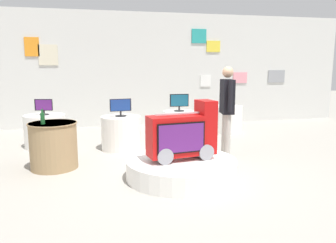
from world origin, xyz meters
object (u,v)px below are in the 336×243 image
at_px(bottle_on_side_table, 43,118).
at_px(tv_on_right_rear, 121,107).
at_px(main_display_pedestal, 181,168).
at_px(tv_on_left_rear, 179,102).
at_px(display_pedestal_center_rear, 227,119).
at_px(shopper_browsing_near_truck, 227,105).
at_px(display_pedestal_right_rear, 121,133).
at_px(tv_on_far_right, 44,106).
at_px(side_table_round, 54,145).
at_px(display_pedestal_left_rear, 179,126).
at_px(novelty_firetruck_tv, 183,136).
at_px(tv_on_center_rear, 228,100).
at_px(display_pedestal_far_right, 45,131).

bearing_deg(bottle_on_side_table, tv_on_right_rear, 41.83).
distance_m(main_display_pedestal, tv_on_left_rear, 2.59).
bearing_deg(display_pedestal_center_rear, shopper_browsing_near_truck, -113.01).
distance_m(display_pedestal_right_rear, tv_on_right_rear, 0.52).
height_order(tv_on_far_right, side_table_round, tv_on_far_right).
relative_size(side_table_round, shopper_browsing_near_truck, 0.47).
distance_m(display_pedestal_left_rear, tv_on_far_right, 2.89).
distance_m(novelty_firetruck_tv, display_pedestal_left_rear, 2.51).
bearing_deg(bottle_on_side_table, display_pedestal_center_rear, 29.86).
xyz_separation_m(tv_on_right_rear, tv_on_far_right, (-1.52, 0.53, -0.01)).
relative_size(main_display_pedestal, shopper_browsing_near_truck, 1.00).
bearing_deg(bottle_on_side_table, display_pedestal_left_rear, 32.36).
relative_size(display_pedestal_left_rear, tv_on_far_right, 2.01).
bearing_deg(tv_on_left_rear, tv_on_center_rear, 24.96).
relative_size(main_display_pedestal, side_table_round, 2.13).
relative_size(main_display_pedestal, tv_on_center_rear, 4.17).
distance_m(tv_on_left_rear, shopper_browsing_near_truck, 1.55).
xyz_separation_m(novelty_firetruck_tv, display_pedestal_center_rear, (1.98, 3.09, -0.30)).
relative_size(tv_on_left_rear, side_table_round, 0.54).
bearing_deg(bottle_on_side_table, tv_on_left_rear, 32.30).
relative_size(novelty_firetruck_tv, tv_on_left_rear, 2.49).
height_order(display_pedestal_right_rear, display_pedestal_far_right, same).
bearing_deg(tv_on_far_right, display_pedestal_right_rear, -19.11).
relative_size(tv_on_left_rear, tv_on_right_rear, 0.99).
xyz_separation_m(display_pedestal_left_rear, bottle_on_side_table, (-2.61, -1.66, 0.52)).
relative_size(display_pedestal_center_rear, shopper_browsing_near_truck, 0.45).
xyz_separation_m(main_display_pedestal, tv_on_far_right, (-2.27, 2.45, 0.70)).
height_order(tv_on_left_rear, display_pedestal_center_rear, tv_on_left_rear).
relative_size(tv_on_left_rear, display_pedestal_far_right, 0.51).
bearing_deg(novelty_firetruck_tv, tv_on_center_rear, 57.36).
bearing_deg(display_pedestal_left_rear, display_pedestal_right_rear, -159.35).
bearing_deg(novelty_firetruck_tv, shopper_browsing_near_truck, 41.99).
relative_size(novelty_firetruck_tv, tv_on_right_rear, 2.47).
relative_size(tv_on_center_rear, tv_on_right_rear, 0.93).
distance_m(tv_on_far_right, side_table_round, 1.67).
bearing_deg(tv_on_right_rear, display_pedestal_left_rear, 20.79).
xyz_separation_m(display_pedestal_left_rear, display_pedestal_right_rear, (-1.32, -0.50, 0.00)).
height_order(tv_on_left_rear, display_pedestal_far_right, tv_on_left_rear).
distance_m(novelty_firetruck_tv, tv_on_center_rear, 3.67).
height_order(novelty_firetruck_tv, display_pedestal_center_rear, novelty_firetruck_tv).
relative_size(display_pedestal_left_rear, tv_on_right_rear, 1.70).
bearing_deg(display_pedestal_right_rear, novelty_firetruck_tv, -68.15).
relative_size(display_pedestal_center_rear, side_table_round, 0.97).
relative_size(tv_on_center_rear, display_pedestal_far_right, 0.48).
bearing_deg(side_table_round, tv_on_center_rear, 29.31).
height_order(tv_on_right_rear, tv_on_far_right, tv_on_right_rear).
bearing_deg(display_pedestal_right_rear, side_table_round, -138.27).
distance_m(display_pedestal_right_rear, tv_on_far_right, 1.69).
bearing_deg(display_pedestal_far_right, display_pedestal_center_rear, 8.39).
bearing_deg(novelty_firetruck_tv, display_pedestal_center_rear, 57.38).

